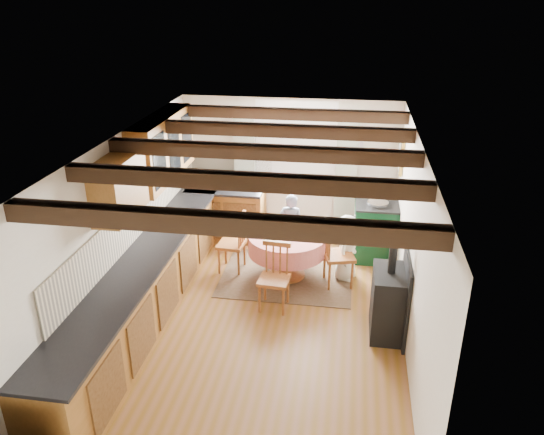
% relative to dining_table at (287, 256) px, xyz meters
% --- Properties ---
extents(floor, '(3.60, 5.50, 0.00)m').
position_rel_dining_table_xyz_m(floor, '(-0.16, -1.23, -0.35)').
color(floor, brown).
rests_on(floor, ground).
extents(ceiling, '(3.60, 5.50, 0.00)m').
position_rel_dining_table_xyz_m(ceiling, '(-0.16, -1.23, 2.05)').
color(ceiling, white).
rests_on(ceiling, ground).
extents(wall_back, '(3.60, 0.00, 2.40)m').
position_rel_dining_table_xyz_m(wall_back, '(-0.16, 1.52, 0.85)').
color(wall_back, silver).
rests_on(wall_back, ground).
extents(wall_front, '(3.60, 0.00, 2.40)m').
position_rel_dining_table_xyz_m(wall_front, '(-0.16, -3.98, 0.85)').
color(wall_front, silver).
rests_on(wall_front, ground).
extents(wall_left, '(0.00, 5.50, 2.40)m').
position_rel_dining_table_xyz_m(wall_left, '(-1.96, -1.23, 0.85)').
color(wall_left, silver).
rests_on(wall_left, ground).
extents(wall_right, '(0.00, 5.50, 2.40)m').
position_rel_dining_table_xyz_m(wall_right, '(1.64, -1.23, 0.85)').
color(wall_right, silver).
rests_on(wall_right, ground).
extents(beam_a, '(3.60, 0.16, 0.16)m').
position_rel_dining_table_xyz_m(beam_a, '(-0.16, -3.23, 1.96)').
color(beam_a, black).
rests_on(beam_a, ceiling).
extents(beam_b, '(3.60, 0.16, 0.16)m').
position_rel_dining_table_xyz_m(beam_b, '(-0.16, -2.23, 1.96)').
color(beam_b, black).
rests_on(beam_b, ceiling).
extents(beam_c, '(3.60, 0.16, 0.16)m').
position_rel_dining_table_xyz_m(beam_c, '(-0.16, -1.23, 1.96)').
color(beam_c, black).
rests_on(beam_c, ceiling).
extents(beam_d, '(3.60, 0.16, 0.16)m').
position_rel_dining_table_xyz_m(beam_d, '(-0.16, -0.23, 1.96)').
color(beam_d, black).
rests_on(beam_d, ceiling).
extents(beam_e, '(3.60, 0.16, 0.16)m').
position_rel_dining_table_xyz_m(beam_e, '(-0.16, 0.77, 1.96)').
color(beam_e, black).
rests_on(beam_e, ceiling).
extents(splash_left, '(0.02, 4.50, 0.55)m').
position_rel_dining_table_xyz_m(splash_left, '(-1.94, -0.93, 0.85)').
color(splash_left, beige).
rests_on(splash_left, wall_left).
extents(splash_back, '(1.40, 0.02, 0.55)m').
position_rel_dining_table_xyz_m(splash_back, '(-1.16, 1.50, 0.85)').
color(splash_back, beige).
rests_on(splash_back, wall_back).
extents(base_cabinet_left, '(0.60, 5.30, 0.88)m').
position_rel_dining_table_xyz_m(base_cabinet_left, '(-1.66, -1.23, 0.09)').
color(base_cabinet_left, brown).
rests_on(base_cabinet_left, floor).
extents(base_cabinet_back, '(1.30, 0.60, 0.88)m').
position_rel_dining_table_xyz_m(base_cabinet_back, '(-1.21, 1.22, 0.09)').
color(base_cabinet_back, brown).
rests_on(base_cabinet_back, floor).
extents(worktop_left, '(0.64, 5.30, 0.04)m').
position_rel_dining_table_xyz_m(worktop_left, '(-1.64, -1.23, 0.55)').
color(worktop_left, black).
rests_on(worktop_left, base_cabinet_left).
extents(worktop_back, '(1.30, 0.64, 0.04)m').
position_rel_dining_table_xyz_m(worktop_back, '(-1.21, 1.20, 0.55)').
color(worktop_back, black).
rests_on(worktop_back, base_cabinet_back).
extents(wall_cabinet_glass, '(0.34, 1.80, 0.90)m').
position_rel_dining_table_xyz_m(wall_cabinet_glass, '(-1.79, -0.03, 1.60)').
color(wall_cabinet_glass, brown).
rests_on(wall_cabinet_glass, wall_left).
extents(wall_cabinet_solid, '(0.34, 0.90, 0.70)m').
position_rel_dining_table_xyz_m(wall_cabinet_solid, '(-1.79, -1.53, 1.55)').
color(wall_cabinet_solid, brown).
rests_on(wall_cabinet_solid, wall_left).
extents(window_frame, '(1.34, 0.03, 1.54)m').
position_rel_dining_table_xyz_m(window_frame, '(-0.06, 1.51, 1.25)').
color(window_frame, white).
rests_on(window_frame, wall_back).
extents(window_pane, '(1.20, 0.01, 1.40)m').
position_rel_dining_table_xyz_m(window_pane, '(-0.06, 1.51, 1.25)').
color(window_pane, white).
rests_on(window_pane, wall_back).
extents(curtain_left, '(0.35, 0.10, 2.10)m').
position_rel_dining_table_xyz_m(curtain_left, '(-0.91, 1.42, 0.75)').
color(curtain_left, '#B9B9B9').
rests_on(curtain_left, wall_back).
extents(curtain_right, '(0.35, 0.10, 2.10)m').
position_rel_dining_table_xyz_m(curtain_right, '(0.79, 1.42, 0.75)').
color(curtain_right, '#B9B9B9').
rests_on(curtain_right, wall_back).
extents(curtain_rod, '(2.00, 0.03, 0.03)m').
position_rel_dining_table_xyz_m(curtain_rod, '(-0.06, 1.42, 1.85)').
color(curtain_rod, black).
rests_on(curtain_rod, wall_back).
extents(wall_picture, '(0.04, 0.50, 0.60)m').
position_rel_dining_table_xyz_m(wall_picture, '(1.61, 1.07, 1.35)').
color(wall_picture, gold).
rests_on(wall_picture, wall_right).
extents(wall_plate, '(0.30, 0.02, 0.30)m').
position_rel_dining_table_xyz_m(wall_plate, '(0.89, 1.49, 1.35)').
color(wall_plate, silver).
rests_on(wall_plate, wall_back).
extents(rug, '(1.96, 1.52, 0.01)m').
position_rel_dining_table_xyz_m(rug, '(0.00, 0.00, -0.34)').
color(rug, '#3F3318').
rests_on(rug, floor).
extents(dining_table, '(1.15, 1.15, 0.69)m').
position_rel_dining_table_xyz_m(dining_table, '(0.00, 0.00, 0.00)').
color(dining_table, '#EA867E').
rests_on(dining_table, floor).
extents(chair_near, '(0.43, 0.45, 0.93)m').
position_rel_dining_table_xyz_m(chair_near, '(-0.07, -0.87, 0.12)').
color(chair_near, '#985B29').
rests_on(chair_near, floor).
extents(chair_left, '(0.46, 0.44, 0.95)m').
position_rel_dining_table_xyz_m(chair_left, '(-0.87, 0.09, 0.13)').
color(chair_left, '#985B29').
rests_on(chair_left, floor).
extents(chair_right, '(0.55, 0.54, 1.01)m').
position_rel_dining_table_xyz_m(chair_right, '(0.77, -0.09, 0.16)').
color(chair_right, '#985B29').
rests_on(chair_right, floor).
extents(aga_range, '(0.67, 1.04, 0.96)m').
position_rel_dining_table_xyz_m(aga_range, '(1.31, 1.02, 0.13)').
color(aga_range, black).
rests_on(aga_range, floor).
extents(cast_iron_stove, '(0.40, 0.67, 1.35)m').
position_rel_dining_table_xyz_m(cast_iron_stove, '(1.42, -1.21, 0.33)').
color(cast_iron_stove, black).
rests_on(cast_iron_stove, floor).
extents(child_far, '(0.42, 0.29, 1.10)m').
position_rel_dining_table_xyz_m(child_far, '(-0.02, 0.62, 0.20)').
color(child_far, slate).
rests_on(child_far, floor).
extents(child_right, '(0.45, 0.57, 1.02)m').
position_rel_dining_table_xyz_m(child_right, '(0.87, 0.10, 0.16)').
color(child_right, silver).
rests_on(child_right, floor).
extents(bowl_a, '(0.31, 0.31, 0.05)m').
position_rel_dining_table_xyz_m(bowl_a, '(-0.16, 0.08, 0.37)').
color(bowl_a, silver).
rests_on(bowl_a, dining_table).
extents(bowl_b, '(0.19, 0.19, 0.06)m').
position_rel_dining_table_xyz_m(bowl_b, '(0.01, 0.20, 0.38)').
color(bowl_b, silver).
rests_on(bowl_b, dining_table).
extents(cup, '(0.12, 0.12, 0.09)m').
position_rel_dining_table_xyz_m(cup, '(0.09, -0.03, 0.39)').
color(cup, silver).
rests_on(cup, dining_table).
extents(canister_tall, '(0.13, 0.13, 0.22)m').
position_rel_dining_table_xyz_m(canister_tall, '(-1.41, 1.20, 0.68)').
color(canister_tall, '#262628').
rests_on(canister_tall, worktop_back).
extents(canister_wide, '(0.19, 0.19, 0.22)m').
position_rel_dining_table_xyz_m(canister_wide, '(-1.19, 1.30, 0.68)').
color(canister_wide, '#262628').
rests_on(canister_wide, worktop_back).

